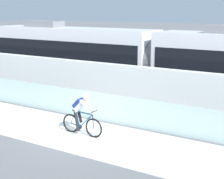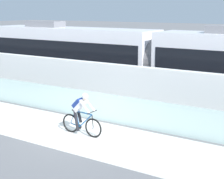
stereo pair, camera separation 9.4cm
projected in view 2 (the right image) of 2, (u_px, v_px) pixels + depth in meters
name	position (u px, v px, depth m)	size (l,w,h in m)	color
ground_plane	(76.00, 133.00, 13.34)	(200.00, 200.00, 0.00)	slate
bike_path_deck	(76.00, 133.00, 13.34)	(32.00, 3.20, 0.01)	silver
glass_parapet	(103.00, 107.00, 14.73)	(32.00, 0.05, 1.17)	#ADC6C1
concrete_barrier_wall	(125.00, 88.00, 16.11)	(32.00, 0.36, 2.10)	silver
tram_rail_near	(149.00, 99.00, 18.39)	(32.00, 0.08, 0.01)	#595654
tram_rail_far	(161.00, 94.00, 19.57)	(32.00, 0.08, 0.01)	#595654
tram	(157.00, 61.00, 18.53)	(22.56, 2.54, 3.81)	silver
cyclist_on_bike	(81.00, 114.00, 13.01)	(1.77, 0.58, 1.61)	black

